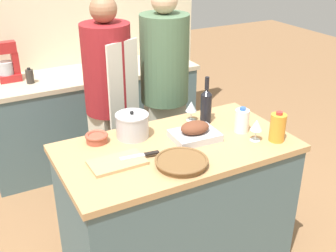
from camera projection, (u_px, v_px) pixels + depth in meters
kitchen_island at (176, 206)px, 2.73m from camera, size 1.42×0.77×0.89m
back_counter at (94, 116)px, 4.02m from camera, size 1.98×0.60×0.88m
back_wall at (75, 22)px, 3.94m from camera, size 2.48×0.10×2.55m
roasting_pan at (195, 132)px, 2.60m from camera, size 0.30×0.23×0.12m
wicker_basket at (182, 162)px, 2.31m from camera, size 0.30×0.30×0.04m
cutting_board at (117, 162)px, 2.34m from camera, size 0.31×0.18×0.02m
stock_pot at (132, 126)px, 2.61m from camera, size 0.21×0.21×0.18m
mixing_bowl at (97, 138)px, 2.56m from camera, size 0.14×0.14×0.06m
juice_jug at (278, 127)px, 2.56m from camera, size 0.10×0.10×0.19m
milk_jug at (242, 121)px, 2.68m from camera, size 0.09×0.09×0.17m
wine_bottle_green at (206, 105)px, 2.78m from camera, size 0.07×0.07×0.32m
wine_glass_left at (256, 126)px, 2.55m from camera, size 0.08×0.08×0.14m
wine_glass_right at (191, 107)px, 2.82m from camera, size 0.08×0.08×0.14m
knife_chef at (141, 155)px, 2.39m from camera, size 0.23×0.06×0.01m
stand_mixer at (8, 65)px, 3.57m from camera, size 0.18×0.14×0.34m
condiment_bottle_tall at (152, 54)px, 4.07m from camera, size 0.06×0.06×0.18m
condiment_bottle_short at (30, 76)px, 3.54m from camera, size 0.06×0.06×0.13m
person_cook_aproned at (109, 97)px, 3.18m from camera, size 0.37×0.40×1.67m
person_cook_guest at (165, 87)px, 3.33m from camera, size 0.38×0.38×1.70m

